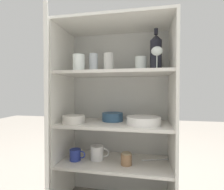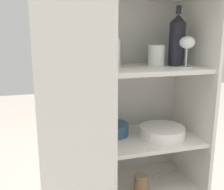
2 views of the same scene
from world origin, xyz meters
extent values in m
cube|color=silver|center=(0.00, 0.36, 0.64)|extent=(0.79, 0.02, 1.27)
cube|color=white|center=(-0.39, 0.18, 0.64)|extent=(0.02, 0.39, 1.27)
cube|color=white|center=(0.39, 0.18, 0.64)|extent=(0.02, 0.39, 1.27)
cube|color=white|center=(0.00, 0.18, 1.28)|extent=(0.79, 0.39, 0.02)
cube|color=silver|center=(0.00, 0.18, 0.31)|extent=(0.76, 0.35, 0.02)
cube|color=silver|center=(0.00, 0.18, 0.58)|extent=(0.76, 0.35, 0.02)
cube|color=silver|center=(0.00, 0.18, 0.94)|extent=(0.76, 0.35, 0.02)
cube|color=silver|center=(-0.30, -0.19, 0.64)|extent=(0.21, 0.35, 1.27)
cylinder|color=white|center=(0.18, 0.20, 1.00)|extent=(0.08, 0.08, 0.10)
cylinder|color=white|center=(-0.22, 0.07, 1.00)|extent=(0.08, 0.08, 0.11)
cylinder|color=white|center=(-0.16, 0.19, 1.02)|extent=(0.07, 0.07, 0.14)
cylinder|color=white|center=(-0.05, 0.19, 1.02)|extent=(0.07, 0.07, 0.13)
cylinder|color=white|center=(0.28, 0.09, 0.95)|extent=(0.06, 0.06, 0.01)
cylinder|color=white|center=(0.28, 0.09, 1.00)|extent=(0.01, 0.01, 0.08)
ellipsoid|color=white|center=(0.28, 0.09, 1.07)|extent=(0.07, 0.07, 0.06)
cylinder|color=black|center=(0.28, 0.18, 1.05)|extent=(0.08, 0.08, 0.21)
cone|color=black|center=(0.28, 0.18, 1.18)|extent=(0.08, 0.08, 0.04)
cylinder|color=black|center=(0.28, 0.18, 1.22)|extent=(0.03, 0.03, 0.04)
cylinder|color=white|center=(0.20, 0.14, 0.60)|extent=(0.23, 0.23, 0.01)
cylinder|color=white|center=(0.20, 0.14, 0.61)|extent=(0.23, 0.23, 0.01)
cylinder|color=white|center=(0.20, 0.14, 0.62)|extent=(0.23, 0.23, 0.01)
cylinder|color=white|center=(0.20, 0.14, 0.63)|extent=(0.23, 0.23, 0.01)
cylinder|color=white|center=(0.20, 0.14, 0.63)|extent=(0.23, 0.23, 0.01)
cylinder|color=white|center=(0.20, 0.14, 0.64)|extent=(0.23, 0.23, 0.01)
cylinder|color=#33567A|center=(-0.03, 0.24, 0.62)|extent=(0.15, 0.15, 0.06)
torus|color=#33567A|center=(-0.03, 0.24, 0.65)|extent=(0.15, 0.15, 0.01)
cylinder|color=silver|center=(-0.28, 0.10, 0.62)|extent=(0.15, 0.15, 0.05)
torus|color=silver|center=(-0.28, 0.10, 0.64)|extent=(0.15, 0.15, 0.01)
cylinder|color=white|center=(-0.13, 0.17, 0.37)|extent=(0.09, 0.09, 0.10)
torus|color=white|center=(-0.07, 0.17, 0.38)|extent=(0.07, 0.01, 0.07)
cylinder|color=#283893|center=(-0.28, 0.13, 0.36)|extent=(0.08, 0.08, 0.08)
torus|color=#283893|center=(-0.23, 0.13, 0.37)|extent=(0.05, 0.01, 0.05)
cylinder|color=#99704C|center=(0.09, 0.13, 0.36)|extent=(0.07, 0.07, 0.07)
cylinder|color=tan|center=(0.09, 0.13, 0.40)|extent=(0.06, 0.06, 0.01)
cylinder|color=silver|center=(0.28, 0.24, 0.33)|extent=(0.18, 0.06, 0.01)
ellipsoid|color=silver|center=(0.36, 0.26, 0.33)|extent=(0.04, 0.03, 0.01)
camera|label=1|loc=(0.22, -1.03, 0.82)|focal=28.00mm
camera|label=2|loc=(-0.39, -0.98, 1.11)|focal=42.00mm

